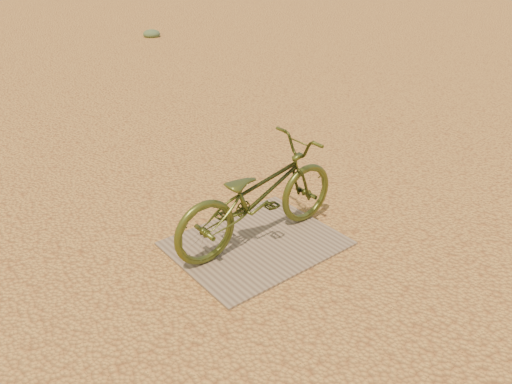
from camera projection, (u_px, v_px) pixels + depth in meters
ground at (254, 251)px, 4.43m from camera, size 120.00×120.00×0.00m
plywood_board at (256, 244)px, 4.52m from camera, size 1.44×1.15×0.02m
bicycle at (258, 195)px, 4.36m from camera, size 1.73×0.60×0.91m
kale_b at (152, 37)px, 13.73m from camera, size 0.46×0.46×0.25m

